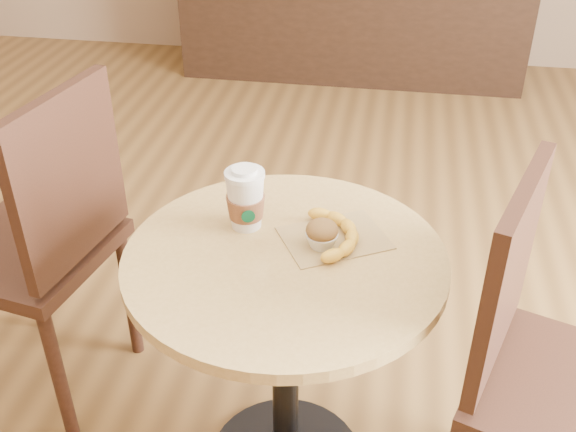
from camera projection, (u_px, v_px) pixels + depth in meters
The scene contains 7 objects.
cafe_table at pixel (285, 319), 1.66m from camera, with size 0.76×0.76×0.75m.
chair_left at pixel (44, 239), 1.93m from camera, with size 0.53×0.53×1.03m.
chair_right at pixel (548, 368), 1.53m from camera, with size 0.56×0.56×1.00m.
kraft_bag at pixel (334, 238), 1.61m from camera, with size 0.24×0.18×0.00m, color #977A49.
coffee_cup at pixel (246, 201), 1.62m from camera, with size 0.10×0.10×0.16m.
muffin at pixel (322, 234), 1.56m from camera, with size 0.08×0.08×0.07m.
banana at pixel (334, 235), 1.59m from camera, with size 0.15×0.23×0.03m, color gold, non-canonical shape.
Camera 1 is at (0.32, -1.27, 1.67)m, focal length 42.00 mm.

